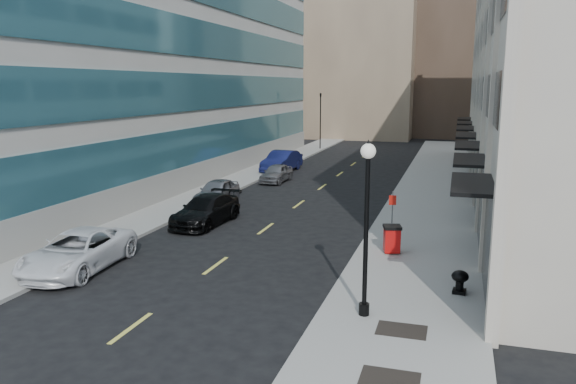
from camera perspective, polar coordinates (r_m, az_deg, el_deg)
The scene contains 21 objects.
ground at distance 15.96m, azimuth -19.63°, elevation -15.73°, with size 160.00×160.00×0.00m, color black.
sidewalk_right at distance 32.10m, azimuth 14.10°, elevation -1.90°, with size 5.00×80.00×0.15m, color gray.
sidewalk_left at distance 35.55m, azimuth -9.03°, elevation -0.48°, with size 3.00×80.00×0.15m, color gray.
building_left at distance 45.74m, azimuth -16.50°, elevation 14.19°, with size 16.14×46.00×20.00m.
skyline_tan_near at distance 80.66m, azimuth 7.95°, elevation 15.74°, with size 14.00×18.00×28.00m, color #9C8566.
skyline_brown at distance 83.93m, azimuth 16.96°, elevation 17.25°, with size 12.00×16.00×34.00m, color brown.
skyline_tan_far at distance 92.28m, azimuth 2.59°, elevation 13.33°, with size 12.00×14.00×22.00m, color #9C8566.
skyline_stone at distance 77.93m, azimuth 24.18°, elevation 12.14°, with size 10.00×14.00×20.00m, color #B1A596.
grate_mid at distance 14.14m, azimuth 10.30°, elevation -18.18°, with size 1.40×1.00×0.01m, color black.
grate_far at distance 16.64m, azimuth 11.47°, elevation -13.58°, with size 1.40×1.00×0.01m, color black.
road_centerline at distance 30.48m, azimuth -0.43°, elevation -2.37°, with size 0.15×68.20×0.01m.
traffic_signal at distance 61.04m, azimuth 3.33°, elevation 9.65°, with size 0.66×0.66×6.98m.
car_white_van at distance 22.90m, azimuth -20.59°, elevation -5.65°, with size 2.47×5.36×1.49m, color white.
car_black_pickup at distance 28.72m, azimuth -8.34°, elevation -1.84°, with size 2.03×4.99×1.45m, color black.
car_silver_sedan at distance 33.78m, azimuth -7.25°, elevation 0.08°, with size 1.69×4.19×1.43m, color gray.
car_blue_sedan at distance 45.69m, azimuth -0.65°, elevation 3.14°, with size 1.79×5.15×1.70m, color #151A4F.
car_grey_sedan at distance 40.80m, azimuth -1.19°, elevation 1.94°, with size 1.55×3.86×1.32m, color slate.
trash_bin at distance 23.54m, azimuth 10.51°, elevation -4.63°, with size 0.87×0.88×1.15m.
lamppost at distance 16.50m, azimuth 7.98°, elevation -2.25°, with size 0.44×0.44×5.30m.
sign_post at distance 23.55m, azimuth 10.54°, elevation -2.11°, with size 0.29×0.09×2.53m.
urn_planter at distance 19.67m, azimuth 17.06°, elevation -8.49°, with size 0.56×0.56×0.78m.
Camera 1 is at (8.82, -11.33, 6.97)m, focal length 35.00 mm.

